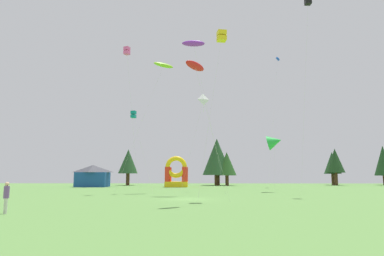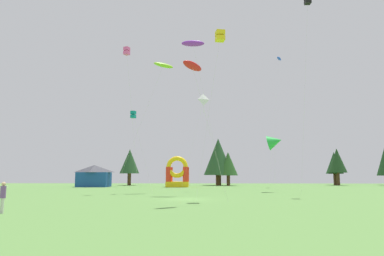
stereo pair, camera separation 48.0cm
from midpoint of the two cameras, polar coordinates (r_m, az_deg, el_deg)
ground_plane at (r=33.36m, az=-0.98°, el=-11.70°), size 120.00×120.00×0.00m
kite_blue_parafoil at (r=73.13m, az=13.81°, el=10.96°), size 5.37×10.79×25.94m
kite_green_delta at (r=48.68m, az=13.23°, el=-2.20°), size 2.76×3.42×8.04m
kite_yellow_box at (r=35.02m, az=4.51°, el=14.88°), size 2.87×0.98×16.30m
kite_black_box at (r=46.29m, az=18.32°, el=19.27°), size 0.72×6.01×23.61m
kite_white_diamond at (r=50.95m, az=1.66°, el=4.66°), size 4.12×2.35×13.95m
kite_lime_parafoil at (r=48.55m, az=-5.03°, el=10.29°), size 7.17×4.20×17.86m
kite_pink_box at (r=47.01m, az=-11.01°, el=12.36°), size 1.75×3.62×18.90m
kite_purple_parafoil at (r=43.93m, az=-0.08°, el=13.79°), size 5.22×1.26×18.83m
kite_red_parafoil at (r=28.46m, az=0.00°, el=10.20°), size 3.96×4.07×11.58m
kite_teal_box at (r=44.38m, az=-9.95°, el=2.19°), size 3.10×1.03×10.34m
person_left_edge at (r=23.89m, az=-28.87°, el=-9.65°), size 0.45×0.45×1.88m
inflatable_yellow_castle at (r=65.79m, az=-2.80°, el=-7.90°), size 4.24×3.74×5.76m
festival_tent at (r=69.41m, az=-16.29°, el=-7.61°), size 5.82×4.10×4.15m
tree_row_0 at (r=77.78m, az=-10.68°, el=-5.48°), size 4.31×4.31×7.91m
tree_row_1 at (r=75.86m, az=3.96°, el=-4.78°), size 6.33×6.33×10.23m
tree_row_2 at (r=74.55m, az=5.59°, el=-5.93°), size 4.09×4.09×7.15m
tree_row_3 at (r=84.64m, az=22.02°, el=-5.41°), size 3.74×3.74×7.42m
tree_row_4 at (r=83.20m, az=22.43°, el=-5.05°), size 3.96×3.96×8.07m
tree_row_5 at (r=88.88m, az=28.95°, el=-4.76°), size 4.07×4.07×8.81m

